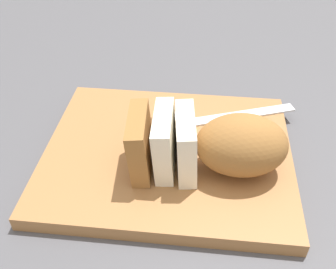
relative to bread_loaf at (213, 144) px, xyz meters
The scene contains 8 objects.
ground_plane 0.10m from the bread_loaf, 23.12° to the right, with size 3.00×3.00×0.00m, color #4C4C51.
cutting_board 0.09m from the bread_loaf, 23.12° to the right, with size 0.38×0.31×0.02m, color #9E6B3D.
bread_loaf is the anchor object (origin of this frame).
bread_knife 0.11m from the bread_loaf, 59.01° to the right, with size 0.26×0.12×0.02m.
crumb_near_knife 0.08m from the bread_loaf, 10.32° to the right, with size 0.01×0.01×0.01m, color #A8753D.
crumb_near_loaf 0.09m from the bread_loaf, 30.39° to the left, with size 0.00×0.00×0.00m, color #A8753D.
crumb_stray_left 0.13m from the bread_loaf, 25.75° to the right, with size 0.00×0.00×0.00m, color #A8753D.
crumb_stray_right 0.12m from the bread_loaf, 62.74° to the right, with size 0.00×0.00×0.00m, color #A8753D.
Camera 1 is at (-0.06, 0.45, 0.43)m, focal length 42.15 mm.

